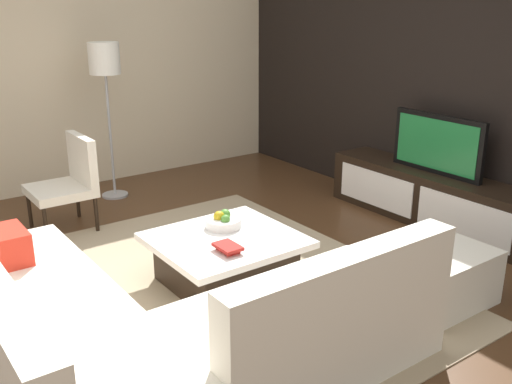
{
  "coord_description": "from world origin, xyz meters",
  "views": [
    {
      "loc": [
        3.26,
        -2.06,
        2.07
      ],
      "look_at": [
        -0.3,
        0.53,
        0.59
      ],
      "focal_mm": 40.81,
      "sensor_mm": 36.0,
      "label": 1
    }
  ],
  "objects_px": {
    "floor_lamp": "(105,68)",
    "fruit_bowl": "(223,221)",
    "sectional_couch": "(145,327)",
    "book_stack": "(228,248)",
    "television": "(437,144)",
    "ottoman": "(432,273)",
    "coffee_table": "(226,259)",
    "media_console": "(432,198)",
    "accent_chair_near": "(70,178)"
  },
  "relations": [
    {
      "from": "ottoman",
      "to": "floor_lamp",
      "type": "bearing_deg",
      "value": -165.19
    },
    {
      "from": "ottoman",
      "to": "book_stack",
      "type": "height_order",
      "value": "book_stack"
    },
    {
      "from": "television",
      "to": "ottoman",
      "type": "height_order",
      "value": "television"
    },
    {
      "from": "media_console",
      "to": "coffee_table",
      "type": "xyz_separation_m",
      "value": [
        -0.1,
        -2.3,
        -0.05
      ]
    },
    {
      "from": "television",
      "to": "sectional_couch",
      "type": "distance_m",
      "value": 3.34
    },
    {
      "from": "fruit_bowl",
      "to": "book_stack",
      "type": "xyz_separation_m",
      "value": [
        0.41,
        -0.23,
        -0.02
      ]
    },
    {
      "from": "television",
      "to": "coffee_table",
      "type": "height_order",
      "value": "television"
    },
    {
      "from": "accent_chair_near",
      "to": "ottoman",
      "type": "distance_m",
      "value": 3.3
    },
    {
      "from": "floor_lamp",
      "to": "book_stack",
      "type": "xyz_separation_m",
      "value": [
        2.67,
        -0.27,
        -0.97
      ]
    },
    {
      "from": "book_stack",
      "to": "accent_chair_near",
      "type": "bearing_deg",
      "value": -168.75
    },
    {
      "from": "floor_lamp",
      "to": "fruit_bowl",
      "type": "relative_size",
      "value": 5.87
    },
    {
      "from": "fruit_bowl",
      "to": "book_stack",
      "type": "relative_size",
      "value": 1.34
    },
    {
      "from": "accent_chair_near",
      "to": "fruit_bowl",
      "type": "xyz_separation_m",
      "value": [
        1.63,
        0.63,
        -0.06
      ]
    },
    {
      "from": "coffee_table",
      "to": "fruit_bowl",
      "type": "bearing_deg",
      "value": 151.15
    },
    {
      "from": "sectional_couch",
      "to": "coffee_table",
      "type": "bearing_deg",
      "value": 123.13
    },
    {
      "from": "television",
      "to": "coffee_table",
      "type": "xyz_separation_m",
      "value": [
        -0.1,
        -2.3,
        -0.58
      ]
    },
    {
      "from": "floor_lamp",
      "to": "ottoman",
      "type": "xyz_separation_m",
      "value": [
        3.5,
        0.93,
        -1.18
      ]
    },
    {
      "from": "sectional_couch",
      "to": "floor_lamp",
      "type": "distance_m",
      "value": 3.45
    },
    {
      "from": "accent_chair_near",
      "to": "book_stack",
      "type": "xyz_separation_m",
      "value": [
        2.04,
        0.41,
        -0.08
      ]
    },
    {
      "from": "book_stack",
      "to": "coffee_table",
      "type": "bearing_deg",
      "value": 150.87
    },
    {
      "from": "sectional_couch",
      "to": "fruit_bowl",
      "type": "height_order",
      "value": "sectional_couch"
    },
    {
      "from": "floor_lamp",
      "to": "coffee_table",
      "type": "bearing_deg",
      "value": -3.38
    },
    {
      "from": "accent_chair_near",
      "to": "floor_lamp",
      "type": "bearing_deg",
      "value": 140.63
    },
    {
      "from": "floor_lamp",
      "to": "fruit_bowl",
      "type": "distance_m",
      "value": 2.45
    },
    {
      "from": "coffee_table",
      "to": "book_stack",
      "type": "distance_m",
      "value": 0.33
    },
    {
      "from": "floor_lamp",
      "to": "ottoman",
      "type": "bearing_deg",
      "value": 14.81
    },
    {
      "from": "television",
      "to": "ottoman",
      "type": "relative_size",
      "value": 1.39
    },
    {
      "from": "sectional_couch",
      "to": "ottoman",
      "type": "distance_m",
      "value": 2.08
    },
    {
      "from": "floor_lamp",
      "to": "television",
      "type": "bearing_deg",
      "value": 40.26
    },
    {
      "from": "coffee_table",
      "to": "book_stack",
      "type": "height_order",
      "value": "book_stack"
    },
    {
      "from": "media_console",
      "to": "accent_chair_near",
      "type": "relative_size",
      "value": 2.54
    },
    {
      "from": "television",
      "to": "floor_lamp",
      "type": "relative_size",
      "value": 0.59
    },
    {
      "from": "television",
      "to": "floor_lamp",
      "type": "bearing_deg",
      "value": -139.74
    },
    {
      "from": "coffee_table",
      "to": "fruit_bowl",
      "type": "relative_size",
      "value": 3.68
    },
    {
      "from": "media_console",
      "to": "sectional_couch",
      "type": "bearing_deg",
      "value": -80.76
    },
    {
      "from": "sectional_couch",
      "to": "fruit_bowl",
      "type": "distance_m",
      "value": 1.35
    },
    {
      "from": "television",
      "to": "fruit_bowl",
      "type": "xyz_separation_m",
      "value": [
        -0.28,
        -2.2,
        -0.35
      ]
    },
    {
      "from": "ottoman",
      "to": "sectional_couch",
      "type": "bearing_deg",
      "value": -101.91
    },
    {
      "from": "coffee_table",
      "to": "book_stack",
      "type": "bearing_deg",
      "value": -29.13
    },
    {
      "from": "media_console",
      "to": "floor_lamp",
      "type": "bearing_deg",
      "value": -139.75
    },
    {
      "from": "coffee_table",
      "to": "accent_chair_near",
      "type": "distance_m",
      "value": 1.91
    },
    {
      "from": "fruit_bowl",
      "to": "television",
      "type": "bearing_deg",
      "value": 82.7
    },
    {
      "from": "ottoman",
      "to": "coffee_table",
      "type": "bearing_deg",
      "value": -134.73
    },
    {
      "from": "television",
      "to": "book_stack",
      "type": "relative_size",
      "value": 4.68
    },
    {
      "from": "media_console",
      "to": "accent_chair_near",
      "type": "distance_m",
      "value": 3.42
    },
    {
      "from": "television",
      "to": "sectional_couch",
      "type": "bearing_deg",
      "value": -80.77
    },
    {
      "from": "television",
      "to": "ottoman",
      "type": "distance_m",
      "value": 1.66
    },
    {
      "from": "floor_lamp",
      "to": "fruit_bowl",
      "type": "bearing_deg",
      "value": -1.12
    },
    {
      "from": "coffee_table",
      "to": "ottoman",
      "type": "relative_size",
      "value": 1.47
    },
    {
      "from": "sectional_couch",
      "to": "book_stack",
      "type": "relative_size",
      "value": 11.89
    }
  ]
}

